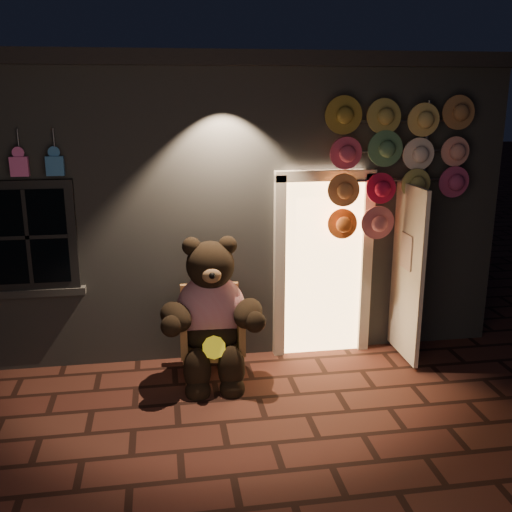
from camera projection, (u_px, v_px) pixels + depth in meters
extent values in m
plane|color=#50281E|center=(222.00, 422.00, 5.69)|extent=(60.00, 60.00, 0.00)
cube|color=slate|center=(193.00, 186.00, 9.06)|extent=(7.00, 5.00, 3.30)
cube|color=black|center=(189.00, 67.00, 8.60)|extent=(7.30, 5.30, 0.16)
cube|color=black|center=(29.00, 236.00, 6.38)|extent=(1.00, 0.10, 1.20)
cube|color=black|center=(28.00, 237.00, 6.35)|extent=(0.82, 0.06, 1.02)
cube|color=slate|center=(34.00, 292.00, 6.54)|extent=(1.10, 0.14, 0.08)
cube|color=#FFC072|center=(322.00, 267.00, 7.03)|extent=(0.92, 0.10, 2.10)
cube|color=beige|center=(279.00, 270.00, 6.91)|extent=(0.12, 0.12, 2.20)
cube|color=beige|center=(366.00, 266.00, 7.07)|extent=(0.12, 0.12, 2.20)
cube|color=beige|center=(326.00, 175.00, 6.70)|extent=(1.16, 0.12, 0.12)
cube|color=beige|center=(407.00, 273.00, 6.81)|extent=(0.05, 0.80, 2.00)
cube|color=pink|center=(19.00, 166.00, 6.10)|extent=(0.18, 0.07, 0.20)
cylinder|color=#59595E|center=(18.00, 141.00, 6.09)|extent=(0.02, 0.02, 0.25)
cube|color=#3373B4|center=(55.00, 166.00, 6.15)|extent=(0.18, 0.07, 0.20)
cylinder|color=#59595E|center=(54.00, 141.00, 6.15)|extent=(0.02, 0.02, 0.25)
cube|color=#AB6B42|center=(212.00, 347.00, 6.53)|extent=(0.66, 0.61, 0.09)
cube|color=#AB6B42|center=(210.00, 311.00, 6.71)|extent=(0.64, 0.09, 0.64)
cube|color=#AB6B42|center=(184.00, 334.00, 6.43)|extent=(0.09, 0.55, 0.37)
cube|color=#AB6B42|center=(240.00, 331.00, 6.51)|extent=(0.09, 0.55, 0.37)
cylinder|color=#AB6B42|center=(188.00, 376.00, 6.30)|extent=(0.05, 0.05, 0.29)
cylinder|color=#AB6B42|center=(240.00, 372.00, 6.38)|extent=(0.05, 0.05, 0.29)
cylinder|color=#AB6B42|center=(187.00, 355.00, 6.80)|extent=(0.05, 0.05, 0.29)
cylinder|color=#AB6B42|center=(235.00, 352.00, 6.87)|extent=(0.05, 0.05, 0.29)
ellipsoid|color=#A9122C|center=(211.00, 310.00, 6.49)|extent=(0.77, 0.62, 0.79)
ellipsoid|color=black|center=(212.00, 333.00, 6.46)|extent=(0.64, 0.55, 0.37)
sphere|color=black|center=(210.00, 265.00, 6.30)|extent=(0.52, 0.52, 0.51)
sphere|color=black|center=(192.00, 246.00, 6.25)|extent=(0.20, 0.20, 0.20)
sphere|color=black|center=(228.00, 245.00, 6.30)|extent=(0.20, 0.20, 0.20)
ellipsoid|color=olive|center=(212.00, 276.00, 6.08)|extent=(0.20, 0.15, 0.16)
ellipsoid|color=black|center=(176.00, 317.00, 6.20)|extent=(0.44, 0.59, 0.29)
ellipsoid|color=black|center=(248.00, 313.00, 6.29)|extent=(0.46, 0.59, 0.29)
ellipsoid|color=black|center=(197.00, 370.00, 6.19)|extent=(0.29, 0.29, 0.49)
ellipsoid|color=black|center=(231.00, 368.00, 6.24)|extent=(0.29, 0.29, 0.49)
sphere|color=black|center=(198.00, 391.00, 6.18)|extent=(0.27, 0.27, 0.27)
sphere|color=black|center=(232.00, 389.00, 6.23)|extent=(0.27, 0.27, 0.27)
cylinder|color=yellow|center=(214.00, 347.00, 6.15)|extent=(0.25, 0.10, 0.24)
cylinder|color=#59595E|center=(420.00, 230.00, 7.00)|extent=(0.04, 0.04, 2.94)
cylinder|color=#59595E|center=(401.00, 121.00, 6.60)|extent=(1.31, 0.03, 0.03)
cylinder|color=#59595E|center=(399.00, 151.00, 6.68)|extent=(1.31, 0.03, 0.03)
cylinder|color=#59595E|center=(397.00, 180.00, 6.77)|extent=(1.31, 0.03, 0.03)
cylinder|color=olive|center=(345.00, 117.00, 6.42)|extent=(0.37, 0.11, 0.37)
cylinder|color=#AE9947|center=(384.00, 116.00, 6.46)|extent=(0.37, 0.11, 0.37)
cylinder|color=#DCB962|center=(424.00, 116.00, 6.50)|extent=(0.37, 0.11, 0.37)
cylinder|color=#A77243|center=(458.00, 116.00, 6.62)|extent=(0.37, 0.11, 0.37)
cylinder|color=#CF4262|center=(344.00, 153.00, 6.49)|extent=(0.37, 0.11, 0.37)
cylinder|color=#518358|center=(383.00, 152.00, 6.53)|extent=(0.37, 0.11, 0.37)
cylinder|color=#FCE3D1|center=(419.00, 151.00, 6.66)|extent=(0.37, 0.11, 0.37)
cylinder|color=#F8A08F|center=(457.00, 151.00, 6.70)|extent=(0.37, 0.11, 0.37)
cylinder|color=#E88B4B|center=(344.00, 188.00, 6.57)|extent=(0.37, 0.11, 0.37)
cylinder|color=#C0133C|center=(380.00, 186.00, 6.69)|extent=(0.37, 0.11, 0.37)
cylinder|color=tan|center=(417.00, 186.00, 6.73)|extent=(0.37, 0.11, 0.37)
cylinder|color=#BA3E71|center=(455.00, 185.00, 6.77)|extent=(0.37, 0.11, 0.37)
cylinder|color=orange|center=(341.00, 221.00, 6.73)|extent=(0.37, 0.11, 0.37)
cylinder|color=#BC626D|center=(379.00, 220.00, 6.76)|extent=(0.37, 0.11, 0.37)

